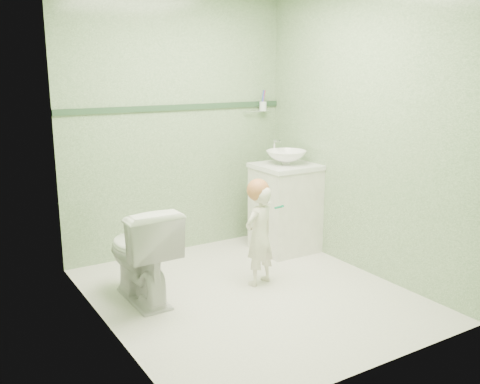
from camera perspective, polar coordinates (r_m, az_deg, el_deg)
ground at (r=4.22m, az=1.09°, el=-10.78°), size 2.50×2.50×0.00m
room_shell at (r=3.89m, az=1.17°, el=5.61°), size 2.50×2.54×2.40m
trim_stripe at (r=4.95m, az=-6.70°, el=8.91°), size 2.20×0.02×0.05m
vanity at (r=5.08m, az=4.82°, el=-1.82°), size 0.52×0.50×0.80m
counter at (r=4.99m, az=4.91°, el=2.73°), size 0.54×0.52×0.04m
basin at (r=4.97m, az=4.93°, el=3.68°), size 0.37×0.37×0.13m
faucet at (r=5.11m, az=3.71°, el=4.86°), size 0.03×0.13×0.18m
cup_holder at (r=5.34m, az=2.38°, el=9.11°), size 0.26×0.07×0.21m
toilet at (r=4.06m, az=-10.48°, el=-6.38°), size 0.42×0.73×0.74m
toddler at (r=4.28m, az=2.07°, el=-4.65°), size 0.33×0.27×0.81m
hair_cap at (r=4.20m, az=1.93°, el=0.22°), size 0.18×0.18×0.18m
teal_toothbrush at (r=4.18m, az=4.05°, el=-1.55°), size 0.11×0.14×0.08m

